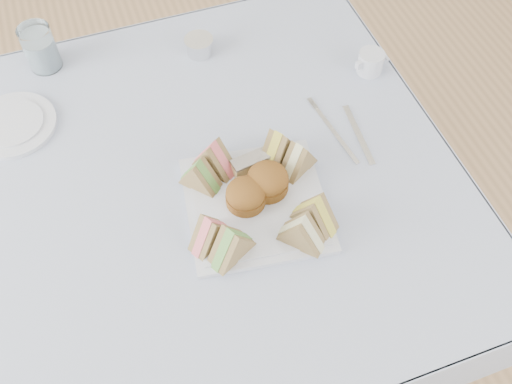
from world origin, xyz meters
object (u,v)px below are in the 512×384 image
object	(u,v)px
serving_plate	(256,204)
creamer_jug	(370,62)
water_glass	(40,48)
table	(217,260)

from	to	relation	value
serving_plate	creamer_jug	size ratio (longest dim) A/B	4.55
water_glass	creamer_jug	size ratio (longest dim) A/B	1.81
table	creamer_jug	world-z (taller)	creamer_jug
table	serving_plate	size ratio (longest dim) A/B	3.30
serving_plate	water_glass	bearing A→B (deg)	129.95
table	serving_plate	world-z (taller)	serving_plate
creamer_jug	table	bearing A→B (deg)	-173.36
serving_plate	water_glass	xyz separation A→B (m)	(-0.33, 0.54, 0.05)
table	creamer_jug	size ratio (longest dim) A/B	15.03
table	creamer_jug	distance (m)	0.62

